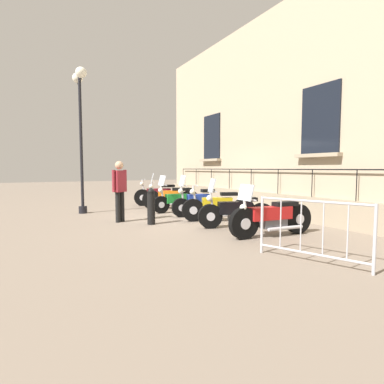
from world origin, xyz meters
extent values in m
plane|color=gray|center=(0.00, 0.00, 0.00)|extent=(60.00, 60.00, 0.00)
cube|color=tan|center=(-2.75, 0.00, 3.37)|extent=(0.60, 12.59, 6.74)
cube|color=gray|center=(-2.37, 0.00, 0.37)|extent=(0.20, 12.59, 0.75)
cube|color=black|center=(-2.43, 2.77, 2.91)|extent=(0.06, 1.23, 1.89)
cube|color=tan|center=(-2.35, 2.77, 1.92)|extent=(0.24, 1.43, 0.10)
cube|color=black|center=(-2.43, -2.77, 2.91)|extent=(0.06, 1.23, 1.89)
cube|color=tan|center=(-2.35, -2.77, 1.92)|extent=(0.24, 1.43, 0.10)
cube|color=black|center=(-2.33, 0.00, 1.52)|extent=(0.03, 10.57, 0.03)
cylinder|color=black|center=(-2.33, -5.29, 1.14)|extent=(0.02, 0.02, 0.78)
cylinder|color=black|center=(-2.33, -3.96, 1.14)|extent=(0.02, 0.02, 0.78)
cylinder|color=black|center=(-2.33, -2.64, 1.14)|extent=(0.02, 0.02, 0.78)
cylinder|color=black|center=(-2.33, -1.32, 1.14)|extent=(0.02, 0.02, 0.78)
cylinder|color=black|center=(-2.33, 0.00, 1.14)|extent=(0.02, 0.02, 0.78)
cylinder|color=black|center=(-2.33, 1.32, 1.14)|extent=(0.02, 0.02, 0.78)
cylinder|color=black|center=(-2.33, 2.64, 1.14)|extent=(0.02, 0.02, 0.78)
cylinder|color=black|center=(-2.33, 3.96, 1.14)|extent=(0.02, 0.02, 0.78)
cylinder|color=black|center=(0.48, -3.54, 0.35)|extent=(0.70, 0.34, 0.69)
cylinder|color=silver|center=(0.48, -3.54, 0.35)|extent=(0.28, 0.22, 0.24)
cylinder|color=black|center=(-0.90, -3.09, 0.35)|extent=(0.70, 0.34, 0.69)
cylinder|color=silver|center=(-0.90, -3.09, 0.35)|extent=(0.28, 0.22, 0.24)
cube|color=maroon|center=(-0.17, -3.33, 0.55)|extent=(1.02, 0.56, 0.33)
cube|color=#4C4C51|center=(-0.26, -3.30, 0.31)|extent=(0.63, 0.39, 0.24)
cube|color=black|center=(-0.54, -3.21, 0.82)|extent=(0.60, 0.40, 0.10)
cylinder|color=silver|center=(0.43, -3.52, 0.72)|extent=(0.17, 0.11, 0.76)
cylinder|color=silver|center=(0.38, -3.51, 1.10)|extent=(0.22, 0.58, 0.04)
sphere|color=white|center=(0.50, -3.54, 0.92)|extent=(0.16, 0.16, 0.16)
cylinder|color=silver|center=(-0.40, -3.10, 0.19)|extent=(0.87, 0.35, 0.08)
cylinder|color=black|center=(0.51, -2.42, 0.36)|extent=(0.71, 0.39, 0.72)
cylinder|color=silver|center=(0.51, -2.42, 0.36)|extent=(0.29, 0.23, 0.25)
cylinder|color=black|center=(-0.84, -1.84, 0.36)|extent=(0.71, 0.39, 0.72)
cylinder|color=silver|center=(-0.84, -1.84, 0.36)|extent=(0.29, 0.23, 0.25)
cube|color=orange|center=(-0.12, -2.15, 0.55)|extent=(0.89, 0.57, 0.30)
cube|color=#4C4C51|center=(-0.21, -2.11, 0.32)|extent=(0.55, 0.39, 0.25)
cube|color=black|center=(-0.44, -2.01, 0.76)|extent=(0.53, 0.40, 0.10)
cylinder|color=silver|center=(0.47, -2.40, 0.70)|extent=(0.17, 0.12, 0.70)
cylinder|color=silver|center=(0.42, -2.38, 1.05)|extent=(0.25, 0.52, 0.04)
sphere|color=white|center=(0.53, -2.43, 0.87)|extent=(0.16, 0.16, 0.16)
cylinder|color=silver|center=(-0.31, -1.92, 0.20)|extent=(0.75, 0.38, 0.08)
cube|color=silver|center=(0.48, -2.40, 1.20)|extent=(0.29, 0.46, 0.36)
cylinder|color=black|center=(0.65, -1.18, 0.30)|extent=(0.60, 0.14, 0.60)
cylinder|color=silver|center=(0.65, -1.18, 0.30)|extent=(0.22, 0.14, 0.21)
cylinder|color=black|center=(-0.62, -1.13, 0.30)|extent=(0.60, 0.14, 0.60)
cylinder|color=silver|center=(-0.62, -1.13, 0.30)|extent=(0.22, 0.14, 0.21)
cube|color=#1E842D|center=(0.07, -1.16, 0.50)|extent=(0.79, 0.29, 0.31)
cube|color=#4C4C51|center=(-0.03, -1.15, 0.27)|extent=(0.48, 0.22, 0.21)
cube|color=black|center=(-0.26, -1.15, 0.81)|extent=(0.45, 0.25, 0.10)
cylinder|color=silver|center=(0.60, -1.18, 0.64)|extent=(0.16, 0.07, 0.69)
cylinder|color=silver|center=(0.55, -1.18, 0.98)|extent=(0.06, 0.57, 0.04)
sphere|color=white|center=(0.67, -1.18, 0.80)|extent=(0.16, 0.16, 0.16)
cylinder|color=silver|center=(-0.17, -1.01, 0.17)|extent=(0.71, 0.11, 0.08)
cube|color=silver|center=(0.61, -1.18, 1.13)|extent=(0.14, 0.47, 0.36)
cylinder|color=black|center=(0.41, -0.11, 0.30)|extent=(0.63, 0.28, 0.61)
cylinder|color=silver|center=(0.41, -0.11, 0.30)|extent=(0.25, 0.21, 0.21)
cylinder|color=black|center=(-0.83, 0.18, 0.30)|extent=(0.63, 0.28, 0.61)
cylinder|color=silver|center=(-0.83, 0.18, 0.30)|extent=(0.25, 0.21, 0.21)
cube|color=#1E389E|center=(-0.16, 0.02, 0.53)|extent=(0.78, 0.45, 0.38)
cube|color=#4C4C51|center=(-0.25, 0.04, 0.27)|extent=(0.48, 0.33, 0.21)
cube|color=black|center=(-0.46, 0.09, 0.83)|extent=(0.46, 0.35, 0.10)
cylinder|color=silver|center=(0.37, -0.10, 0.66)|extent=(0.17, 0.09, 0.72)
cylinder|color=silver|center=(0.32, -0.09, 1.01)|extent=(0.18, 0.65, 0.04)
sphere|color=white|center=(0.43, -0.11, 0.83)|extent=(0.16, 0.16, 0.16)
cylinder|color=silver|center=(-0.35, 0.23, 0.17)|extent=(0.66, 0.23, 0.08)
cube|color=silver|center=(0.38, -0.10, 1.16)|extent=(0.24, 0.55, 0.36)
cylinder|color=black|center=(0.47, 0.77, 0.33)|extent=(0.67, 0.36, 0.67)
cylinder|color=silver|center=(0.47, 0.77, 0.33)|extent=(0.27, 0.23, 0.23)
cylinder|color=black|center=(-0.96, 1.32, 0.33)|extent=(0.67, 0.36, 0.67)
cylinder|color=silver|center=(-0.96, 1.32, 0.33)|extent=(0.27, 0.23, 0.23)
cube|color=gold|center=(-0.20, 1.03, 0.53)|extent=(0.91, 0.54, 0.32)
cube|color=#4C4C51|center=(-0.29, 1.06, 0.30)|extent=(0.57, 0.37, 0.23)
cube|color=black|center=(-0.54, 1.16, 0.80)|extent=(0.54, 0.38, 0.10)
cylinder|color=silver|center=(0.42, 0.79, 0.69)|extent=(0.17, 0.11, 0.73)
cylinder|color=silver|center=(0.38, 0.81, 1.05)|extent=(0.22, 0.51, 0.04)
sphere|color=white|center=(0.49, 0.77, 0.87)|extent=(0.16, 0.16, 0.16)
cylinder|color=silver|center=(-0.41, 1.25, 0.18)|extent=(0.77, 0.36, 0.08)
cylinder|color=black|center=(0.59, 1.90, 0.32)|extent=(0.65, 0.35, 0.63)
cylinder|color=silver|center=(0.59, 1.90, 0.32)|extent=(0.27, 0.24, 0.22)
cylinder|color=black|center=(-0.74, 2.36, 0.32)|extent=(0.65, 0.35, 0.63)
cylinder|color=silver|center=(-0.74, 2.36, 0.32)|extent=(0.27, 0.24, 0.22)
cube|color=black|center=(-0.03, 2.12, 0.52)|extent=(0.90, 0.52, 0.33)
cube|color=#4C4C51|center=(-0.12, 2.15, 0.28)|extent=(0.56, 0.36, 0.22)
cube|color=black|center=(-0.36, 2.23, 0.74)|extent=(0.53, 0.37, 0.10)
cylinder|color=silver|center=(0.55, 1.92, 0.64)|extent=(0.17, 0.11, 0.66)
cylinder|color=silver|center=(0.50, 1.94, 0.97)|extent=(0.21, 0.52, 0.04)
sphere|color=white|center=(0.61, 1.90, 0.79)|extent=(0.16, 0.16, 0.16)
cylinder|color=silver|center=(-0.24, 2.33, 0.17)|extent=(0.77, 0.33, 0.08)
cube|color=silver|center=(0.56, 1.92, 1.12)|extent=(0.26, 0.46, 0.36)
cylinder|color=black|center=(0.61, 3.31, 0.35)|extent=(0.71, 0.21, 0.70)
cylinder|color=silver|center=(0.61, 3.31, 0.35)|extent=(0.26, 0.19, 0.25)
cylinder|color=black|center=(-0.91, 3.44, 0.35)|extent=(0.71, 0.21, 0.70)
cylinder|color=silver|center=(-0.91, 3.44, 0.35)|extent=(0.26, 0.19, 0.25)
cube|color=red|center=(-0.10, 3.37, 0.54)|extent=(1.08, 0.37, 0.29)
cube|color=#4C4C51|center=(-0.20, 3.38, 0.32)|extent=(0.65, 0.28, 0.25)
cube|color=black|center=(-0.52, 3.41, 0.73)|extent=(0.61, 0.30, 0.10)
cylinder|color=silver|center=(0.56, 3.31, 0.61)|extent=(0.16, 0.07, 0.54)
cylinder|color=silver|center=(0.51, 3.32, 0.88)|extent=(0.09, 0.61, 0.04)
sphere|color=white|center=(0.63, 3.30, 0.70)|extent=(0.16, 0.16, 0.16)
cylinder|color=silver|center=(-0.40, 3.55, 0.19)|extent=(0.96, 0.16, 0.08)
cube|color=silver|center=(0.57, 3.31, 1.03)|extent=(0.16, 0.51, 0.36)
cylinder|color=black|center=(3.02, -2.52, 0.12)|extent=(0.28, 0.28, 0.24)
cylinder|color=black|center=(3.02, -2.52, 2.31)|extent=(0.10, 0.10, 4.62)
cylinder|color=black|center=(3.02, -2.69, 4.47)|extent=(0.04, 0.35, 0.04)
sphere|color=white|center=(3.02, -2.87, 4.67)|extent=(0.36, 0.36, 0.36)
cylinder|color=black|center=(3.02, -2.34, 4.47)|extent=(0.04, 0.35, 0.04)
sphere|color=white|center=(3.02, -2.17, 4.67)|extent=(0.36, 0.36, 0.36)
cylinder|color=#B7B7BF|center=(1.01, 4.33, 0.53)|extent=(0.05, 0.05, 1.05)
cylinder|color=#B7B7BF|center=(0.40, 6.05, 0.53)|extent=(0.05, 0.05, 1.05)
cylinder|color=#B7B7BF|center=(0.70, 5.19, 1.02)|extent=(0.65, 1.73, 0.04)
cylinder|color=#B7B7BF|center=(0.70, 5.19, 0.15)|extent=(0.65, 1.73, 0.04)
cylinder|color=#B7B7BF|center=(0.88, 4.68, 0.60)|extent=(0.02, 0.02, 0.87)
cylinder|color=#B7B7BF|center=(0.76, 5.02, 0.60)|extent=(0.02, 0.02, 0.87)
cylinder|color=#B7B7BF|center=(0.64, 5.36, 0.60)|extent=(0.02, 0.02, 0.87)
cylinder|color=#B7B7BF|center=(0.52, 5.70, 0.60)|extent=(0.02, 0.02, 0.87)
cylinder|color=black|center=(1.72, 0.63, 0.44)|extent=(0.22, 0.22, 0.87)
sphere|color=black|center=(1.72, 0.63, 0.91)|extent=(0.19, 0.19, 0.19)
cylinder|color=black|center=(2.44, -0.14, 0.44)|extent=(0.14, 0.14, 0.88)
cylinder|color=black|center=(2.30, -0.21, 0.44)|extent=(0.14, 0.14, 0.88)
cube|color=maroon|center=(2.37, -0.18, 1.19)|extent=(0.42, 0.36, 0.62)
sphere|color=tan|center=(2.37, -0.18, 1.65)|extent=(0.24, 0.24, 0.24)
cylinder|color=maroon|center=(2.57, -0.07, 1.22)|extent=(0.09, 0.09, 0.59)
cylinder|color=maroon|center=(2.18, -0.28, 1.22)|extent=(0.09, 0.09, 0.59)
camera|label=1|loc=(4.83, 8.61, 1.55)|focal=28.86mm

